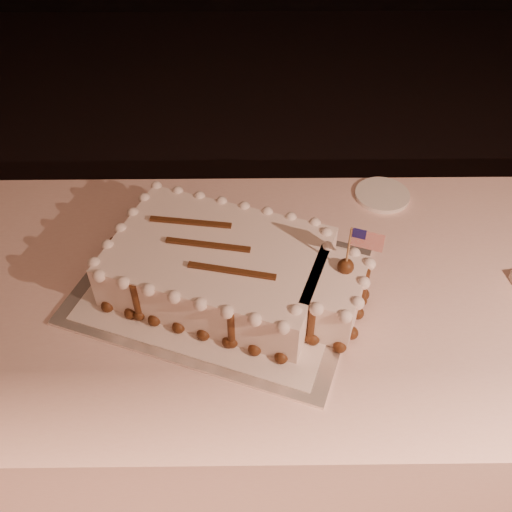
{
  "coord_description": "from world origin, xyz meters",
  "views": [
    {
      "loc": [
        -0.22,
        -0.23,
        1.69
      ],
      "look_at": [
        -0.21,
        0.61,
        0.84
      ],
      "focal_mm": 40.0,
      "sensor_mm": 36.0,
      "label": 1
    }
  ],
  "objects_px": {
    "banquet_table": "(334,383)",
    "side_plate": "(382,195)",
    "sheet_cake": "(232,270)",
    "cake_board": "(220,285)"
  },
  "relations": [
    {
      "from": "banquet_table",
      "to": "sheet_cake",
      "type": "height_order",
      "value": "sheet_cake"
    },
    {
      "from": "banquet_table",
      "to": "cake_board",
      "type": "xyz_separation_m",
      "value": [
        -0.29,
        0.01,
        0.38
      ]
    },
    {
      "from": "banquet_table",
      "to": "cake_board",
      "type": "height_order",
      "value": "cake_board"
    },
    {
      "from": "banquet_table",
      "to": "cake_board",
      "type": "distance_m",
      "value": 0.48
    },
    {
      "from": "banquet_table",
      "to": "sheet_cake",
      "type": "relative_size",
      "value": 4.1
    },
    {
      "from": "banquet_table",
      "to": "side_plate",
      "type": "relative_size",
      "value": 17.05
    },
    {
      "from": "cake_board",
      "to": "side_plate",
      "type": "bearing_deg",
      "value": 57.07
    },
    {
      "from": "cake_board",
      "to": "sheet_cake",
      "type": "height_order",
      "value": "sheet_cake"
    },
    {
      "from": "cake_board",
      "to": "side_plate",
      "type": "height_order",
      "value": "side_plate"
    },
    {
      "from": "cake_board",
      "to": "sheet_cake",
      "type": "xyz_separation_m",
      "value": [
        0.03,
        -0.01,
        0.06
      ]
    }
  ]
}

